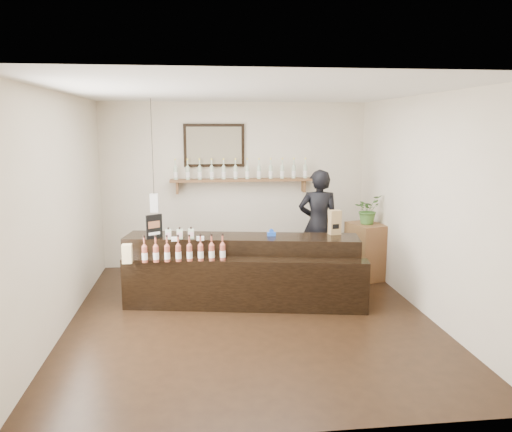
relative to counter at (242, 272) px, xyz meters
The scene contains 10 objects.
ground 0.72m from the counter, 84.55° to the right, with size 5.00×5.00×0.00m, color black.
room_shell 1.41m from the counter, 84.55° to the right, with size 5.00×5.00×5.00m.
back_wall_decor 2.24m from the counter, 92.97° to the left, with size 2.66×0.96×1.69m.
counter is the anchor object (origin of this frame).
promo_sign 1.34m from the counter, behind, with size 0.21×0.14×0.33m.
paper_bag 1.47m from the counter, ahead, with size 0.17×0.14×0.34m.
tape_dispenser 0.67m from the counter, ahead, with size 0.12×0.05×0.10m.
side_cabinet 2.22m from the counter, 22.35° to the left, with size 0.59×0.71×0.88m.
potted_plant 2.33m from the counter, 22.35° to the left, with size 0.41×0.36×0.46m, color #3D692A.
shopkeeper 1.72m from the counter, 36.65° to the left, with size 0.72×0.47×1.97m, color black.
Camera 1 is at (-0.63, -6.02, 2.40)m, focal length 35.00 mm.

